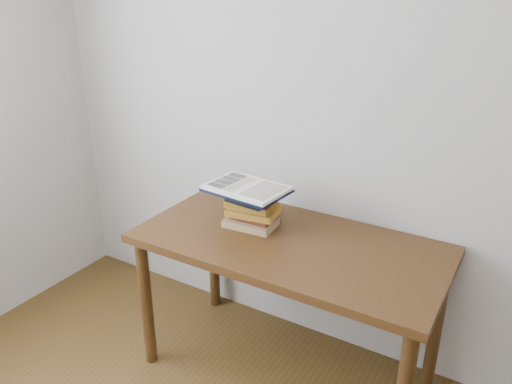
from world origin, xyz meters
The scene contains 3 objects.
desk centered at (-0.07, 1.38, 0.66)m, with size 1.41×0.70×0.75m.
book_stack centered at (-0.30, 1.43, 0.84)m, with size 0.26×0.20×0.18m.
open_book centered at (-0.32, 1.41, 0.95)m, with size 0.39×0.29×0.03m.
Camera 1 is at (0.83, -0.42, 1.83)m, focal length 35.00 mm.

